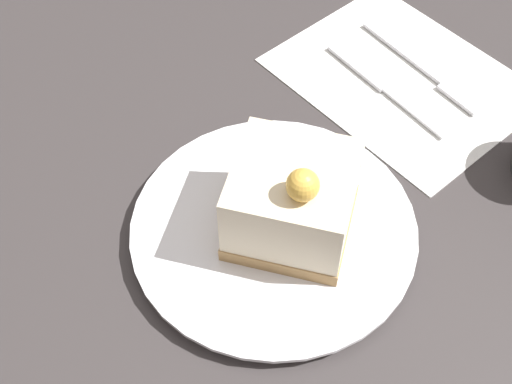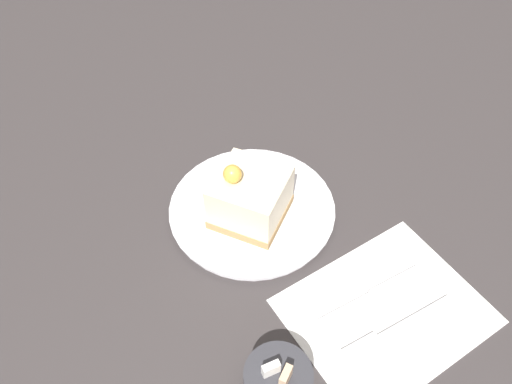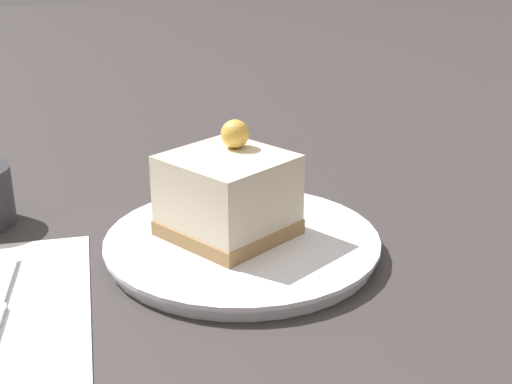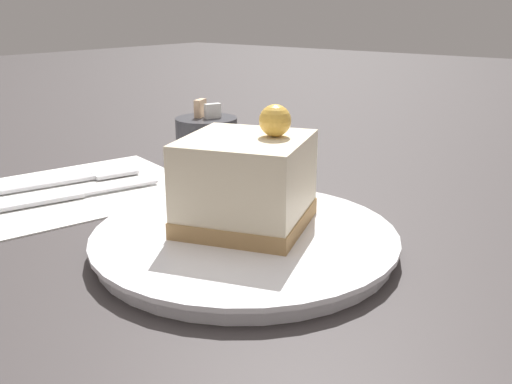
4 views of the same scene
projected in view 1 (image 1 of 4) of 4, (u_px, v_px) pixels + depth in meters
The scene contains 6 objects.
ground_plane at pixel (268, 242), 0.63m from camera, with size 4.00×4.00×0.00m, color #383333.
plate at pixel (271, 229), 0.63m from camera, with size 0.25×0.25×0.02m.
cake_slice at pixel (292, 200), 0.59m from camera, with size 0.13×0.13×0.10m.
napkin at pixel (403, 79), 0.75m from camera, with size 0.25×0.29×0.00m.
fork at pixel (431, 73), 0.75m from camera, with size 0.07×0.17×0.00m.
knife at pixel (375, 80), 0.74m from camera, with size 0.06×0.16×0.00m.
Camera 1 is at (0.29, 0.19, 0.53)m, focal length 50.00 mm.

